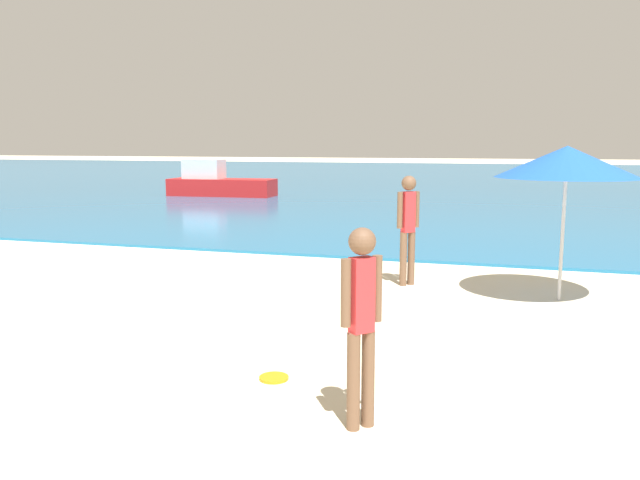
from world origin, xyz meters
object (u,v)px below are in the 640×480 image
(person_standing, at_px, (361,316))
(frisbee, at_px, (274,378))
(beach_umbrella, at_px, (567,162))
(person_distant, at_px, (408,224))
(boat_near, at_px, (218,183))

(person_standing, bearing_deg, frisbee, 95.81)
(person_standing, bearing_deg, beach_umbrella, 21.68)
(beach_umbrella, bearing_deg, person_standing, -110.63)
(frisbee, relative_size, beach_umbrella, 0.13)
(frisbee, bearing_deg, person_standing, -36.50)
(person_distant, xyz_separation_m, beach_umbrella, (2.28, -0.36, 1.00))
(boat_near, bearing_deg, person_standing, -64.05)
(beach_umbrella, bearing_deg, person_distant, 171.04)
(person_distant, bearing_deg, beach_umbrella, -52.31)
(frisbee, bearing_deg, beach_umbrella, 54.93)
(person_standing, distance_m, beach_umbrella, 5.29)
(person_standing, distance_m, boat_near, 22.31)
(frisbee, height_order, person_distant, person_distant)
(frisbee, relative_size, boat_near, 0.06)
(person_distant, height_order, boat_near, person_distant)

